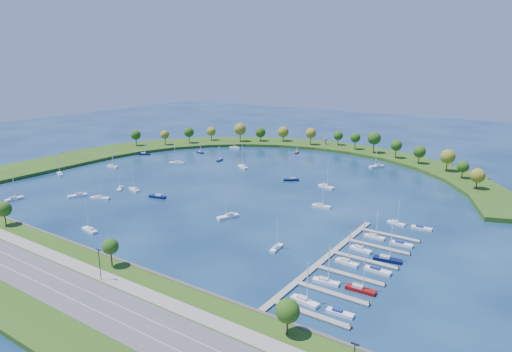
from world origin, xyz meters
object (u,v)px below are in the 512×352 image
Objects in this scene: moored_boat_18 at (60,173)px; moored_boat_1 at (235,147)px; moored_boat_3 at (276,247)px; docked_boat_2 at (326,281)px; moored_boat_8 at (90,229)px; moored_boat_17 at (321,205)px; harbor_tower at (325,141)px; moored_boat_13 at (120,188)px; moored_boat_2 at (144,154)px; docked_boat_5 at (377,270)px; docked_boat_7 at (387,259)px; moored_boat_0 at (134,189)px; moored_boat_14 at (297,152)px; moored_boat_11 at (158,196)px; moored_boat_16 at (177,162)px; moored_boat_19 at (291,179)px; moored_boat_4 at (112,166)px; docked_boat_3 at (360,288)px; moored_boat_9 at (100,198)px; moored_boat_6 at (228,216)px; moored_boat_15 at (220,160)px; docked_boat_11 at (421,228)px; docked_boat_0 at (305,300)px; moored_boat_10 at (77,195)px; moored_boat_21 at (14,198)px; docked_boat_9 at (401,244)px; moored_boat_12 at (326,186)px; moored_boat_5 at (377,166)px; docked_boat_1 at (340,313)px; docked_boat_10 at (396,222)px; docked_boat_6 at (361,249)px; dock_system at (345,264)px; docked_boat_4 at (347,261)px.

moored_boat_1 is at bearing -84.10° from moored_boat_18.
docked_boat_2 is (25.51, -12.79, 0.03)m from moored_boat_3.
moored_boat_1 is 173.80m from moored_boat_8.
docked_boat_2 is at bearing -70.95° from moored_boat_17.
moored_boat_17 reaches higher than docked_boat_2.
moored_boat_13 is at bearing -102.97° from harbor_tower.
moored_boat_13 is (54.94, -66.59, -0.01)m from moored_boat_2.
docked_boat_5 is (142.31, -14.91, -0.23)m from moored_boat_13.
moored_boat_18 is at bearing 170.51° from docked_boat_7.
moored_boat_0 is at bearing 168.69° from docked_boat_7.
docked_boat_7 reaches higher than moored_boat_14.
moored_boat_11 is 0.91× the size of moored_boat_16.
moored_boat_19 reaches higher than docked_boat_2.
docked_boat_3 reaches higher than moored_boat_4.
moored_boat_16 is (-23.97, 56.13, 0.08)m from moored_boat_0.
moored_boat_6 is at bearing -15.75° from moored_boat_9.
docked_boat_11 is at bearing 55.02° from moored_boat_15.
docked_boat_5 is (110.98, -147.06, -0.22)m from moored_boat_14.
moored_boat_0 is at bearing -154.30° from moored_boat_18.
docked_boat_0 is at bearing -75.21° from moored_boat_17.
moored_boat_10 is at bearing 148.04° from moored_boat_14.
docked_boat_11 is at bearing -154.53° from moored_boat_0.
moored_boat_21 is 1.54× the size of docked_boat_9.
docked_boat_7 is at bearing 163.85° from moored_boat_11.
moored_boat_12 is at bearing 126.63° from docked_boat_5.
moored_boat_12 and docked_boat_7 have the same top height.
moored_boat_5 is 1.38× the size of moored_boat_14.
docked_boat_1 is (55.15, -107.51, -0.39)m from moored_boat_12.
moored_boat_11 is 120.01m from docked_boat_3.
docked_boat_11 is at bearing -66.43° from moored_boat_21.
moored_boat_17 reaches higher than docked_boat_0.
moored_boat_6 is at bearing 113.90° from moored_boat_1.
docked_boat_9 is (48.73, -111.85, -0.38)m from moored_boat_5.
moored_boat_16 is at bearing 42.59° from moored_boat_4.
moored_boat_4 is 0.98× the size of docked_boat_2.
moored_boat_8 reaches higher than docked_boat_10.
moored_boat_3 is at bearing 79.36° from moored_boat_19.
moored_boat_5 reaches higher than docked_boat_7.
docked_boat_7 is 36.20m from docked_boat_11.
moored_boat_1 is 61.67m from moored_boat_16.
moored_boat_19 is 1.07× the size of docked_boat_6.
moored_boat_16 is (-54.48, -105.15, -3.45)m from harbor_tower.
docked_boat_11 is at bearing -178.83° from moored_boat_11.
moored_boat_3 is at bearing 140.58° from docked_boat_1.
moored_boat_8 is 0.88× the size of moored_boat_16.
dock_system is 25.39m from moored_boat_3.
docked_boat_4 is 27.44m from docked_boat_9.
moored_boat_14 is 144.53m from docked_boat_10.
docked_boat_10 is (35.18, -2.25, -0.05)m from moored_boat_17.
docked_boat_5 is (70.04, -12.81, -0.33)m from moored_boat_6.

